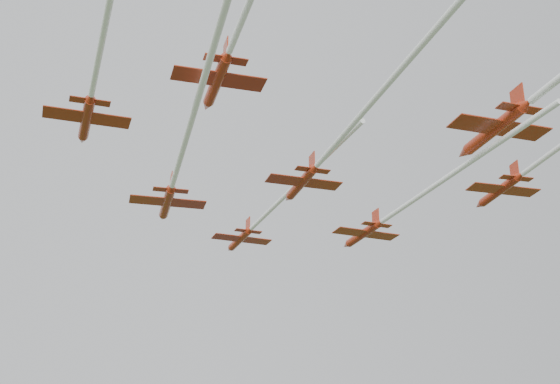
{
  "coord_description": "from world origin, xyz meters",
  "views": [
    {
      "loc": [
        -17.09,
        -87.11,
        23.97
      ],
      "look_at": [
        -4.5,
        -5.06,
        57.82
      ],
      "focal_mm": 50.0,
      "sensor_mm": 36.0,
      "label": 1
    }
  ],
  "objects": [
    {
      "name": "jet_row2_left",
      "position": [
        -15.97,
        -15.34,
        57.76
      ],
      "size": [
        9.53,
        61.27,
        2.68
      ],
      "rotation": [
        0.0,
        0.0,
        0.09
      ],
      "color": "#AB2B13"
    },
    {
      "name": "jet_row2_right",
      "position": [
        9.28,
        -5.45,
        56.15
      ],
      "size": [
        12.34,
        41.91,
        2.49
      ],
      "rotation": [
        0.0,
        0.0,
        0.22
      ],
      "color": "#AB2B13"
    },
    {
      "name": "jet_row3_mid",
      "position": [
        -0.32,
        -29.8,
        56.43
      ],
      "size": [
        13.42,
        65.84,
        2.41
      ],
      "rotation": [
        0.0,
        0.0,
        0.15
      ],
      "color": "#AB2B13"
    },
    {
      "name": "jet_lead",
      "position": [
        -4.75,
        8.46,
        59.63
      ],
      "size": [
        12.62,
        44.11,
        2.5
      ],
      "rotation": [
        0.0,
        0.0,
        0.21
      ],
      "color": "#AB2B13"
    },
    {
      "name": "jet_row3_left",
      "position": [
        -23.54,
        -29.6,
        59.38
      ],
      "size": [
        11.92,
        52.19,
        2.51
      ],
      "rotation": [
        0.0,
        0.0,
        0.16
      ],
      "color": "#AB2B13"
    },
    {
      "name": "jet_row3_right",
      "position": [
        21.5,
        -17.7,
        58.05
      ],
      "size": [
        8.49,
        42.9,
        2.5
      ],
      "rotation": [
        0.0,
        0.0,
        0.1
      ],
      "color": "#AB2B13"
    },
    {
      "name": "jet_row4_right",
      "position": [
        14.73,
        -32.42,
        57.77
      ],
      "size": [
        11.23,
        44.69,
        2.95
      ],
      "rotation": [
        0.0,
        0.0,
        0.16
      ],
      "color": "#AB2B13"
    }
  ]
}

